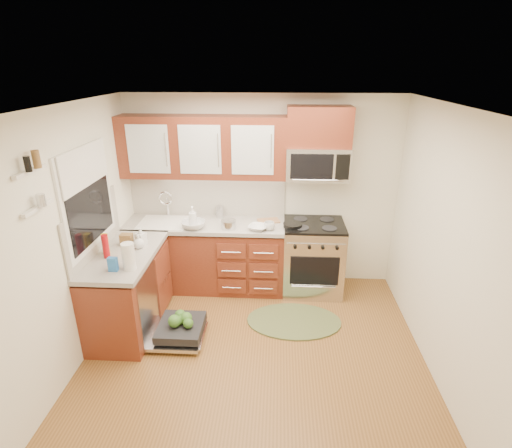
# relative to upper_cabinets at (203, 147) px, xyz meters

# --- Properties ---
(floor) EXTENTS (3.50, 3.50, 0.00)m
(floor) POSITION_rel_upper_cabinets_xyz_m (0.73, -1.57, -1.88)
(floor) COLOR brown
(floor) RESTS_ON ground
(ceiling) EXTENTS (3.50, 3.50, 0.00)m
(ceiling) POSITION_rel_upper_cabinets_xyz_m (0.73, -1.57, 0.62)
(ceiling) COLOR white
(ceiling) RESTS_ON ground
(wall_back) EXTENTS (3.50, 0.04, 2.50)m
(wall_back) POSITION_rel_upper_cabinets_xyz_m (0.73, 0.18, -0.62)
(wall_back) COLOR silver
(wall_back) RESTS_ON ground
(wall_front) EXTENTS (3.50, 0.04, 2.50)m
(wall_front) POSITION_rel_upper_cabinets_xyz_m (0.73, -3.33, -0.62)
(wall_front) COLOR silver
(wall_front) RESTS_ON ground
(wall_left) EXTENTS (0.04, 3.50, 2.50)m
(wall_left) POSITION_rel_upper_cabinets_xyz_m (-1.02, -1.57, -0.62)
(wall_left) COLOR silver
(wall_left) RESTS_ON ground
(wall_right) EXTENTS (0.04, 3.50, 2.50)m
(wall_right) POSITION_rel_upper_cabinets_xyz_m (2.48, -1.57, -0.62)
(wall_right) COLOR silver
(wall_right) RESTS_ON ground
(base_cabinet_back) EXTENTS (2.05, 0.60, 0.85)m
(base_cabinet_back) POSITION_rel_upper_cabinets_xyz_m (0.00, -0.12, -1.45)
(base_cabinet_back) COLOR #5F2315
(base_cabinet_back) RESTS_ON ground
(base_cabinet_left) EXTENTS (0.60, 1.25, 0.85)m
(base_cabinet_left) POSITION_rel_upper_cabinets_xyz_m (-0.72, -1.05, -1.45)
(base_cabinet_left) COLOR #5F2315
(base_cabinet_left) RESTS_ON ground
(countertop_back) EXTENTS (2.07, 0.64, 0.05)m
(countertop_back) POSITION_rel_upper_cabinets_xyz_m (0.00, -0.14, -0.97)
(countertop_back) COLOR #A09A92
(countertop_back) RESTS_ON base_cabinet_back
(countertop_left) EXTENTS (0.64, 1.27, 0.05)m
(countertop_left) POSITION_rel_upper_cabinets_xyz_m (-0.71, -1.05, -0.97)
(countertop_left) COLOR #A09A92
(countertop_left) RESTS_ON base_cabinet_left
(backsplash_back) EXTENTS (2.05, 0.02, 0.57)m
(backsplash_back) POSITION_rel_upper_cabinets_xyz_m (0.00, 0.16, -0.67)
(backsplash_back) COLOR #B4AEA1
(backsplash_back) RESTS_ON ground
(backsplash_left) EXTENTS (0.02, 1.25, 0.57)m
(backsplash_left) POSITION_rel_upper_cabinets_xyz_m (-1.01, -1.05, -0.67)
(backsplash_left) COLOR #B4AEA1
(backsplash_left) RESTS_ON ground
(upper_cabinets) EXTENTS (2.05, 0.35, 0.75)m
(upper_cabinets) POSITION_rel_upper_cabinets_xyz_m (0.00, 0.00, 0.00)
(upper_cabinets) COLOR #5F2315
(upper_cabinets) RESTS_ON ground
(cabinet_over_mw) EXTENTS (0.76, 0.35, 0.47)m
(cabinet_over_mw) POSITION_rel_upper_cabinets_xyz_m (1.41, 0.00, 0.26)
(cabinet_over_mw) COLOR #5F2315
(cabinet_over_mw) RESTS_ON ground
(range) EXTENTS (0.76, 0.64, 0.95)m
(range) POSITION_rel_upper_cabinets_xyz_m (1.41, -0.15, -1.40)
(range) COLOR silver
(range) RESTS_ON ground
(microwave) EXTENTS (0.76, 0.38, 0.40)m
(microwave) POSITION_rel_upper_cabinets_xyz_m (1.41, -0.02, -0.18)
(microwave) COLOR silver
(microwave) RESTS_ON ground
(sink) EXTENTS (0.62, 0.50, 0.26)m
(sink) POSITION_rel_upper_cabinets_xyz_m (-0.52, -0.16, -1.07)
(sink) COLOR white
(sink) RESTS_ON ground
(dishwasher) EXTENTS (0.70, 0.60, 0.20)m
(dishwasher) POSITION_rel_upper_cabinets_xyz_m (-0.13, -1.27, -1.77)
(dishwasher) COLOR silver
(dishwasher) RESTS_ON ground
(window) EXTENTS (0.03, 1.05, 1.05)m
(window) POSITION_rel_upper_cabinets_xyz_m (-1.01, -1.07, -0.32)
(window) COLOR white
(window) RESTS_ON ground
(window_blind) EXTENTS (0.02, 0.96, 0.40)m
(window_blind) POSITION_rel_upper_cabinets_xyz_m (-0.98, -1.07, 0.00)
(window_blind) COLOR white
(window_blind) RESTS_ON ground
(shelf_upper) EXTENTS (0.04, 0.40, 0.03)m
(shelf_upper) POSITION_rel_upper_cabinets_xyz_m (-0.99, -1.92, 0.17)
(shelf_upper) COLOR white
(shelf_upper) RESTS_ON ground
(shelf_lower) EXTENTS (0.04, 0.40, 0.03)m
(shelf_lower) POSITION_rel_upper_cabinets_xyz_m (-0.99, -1.92, -0.12)
(shelf_lower) COLOR white
(shelf_lower) RESTS_ON ground
(rug) EXTENTS (1.15, 0.79, 0.02)m
(rug) POSITION_rel_upper_cabinets_xyz_m (1.16, -0.90, -1.86)
(rug) COLOR #5E673B
(rug) RESTS_ON ground
(skillet) EXTENTS (0.30, 0.30, 0.04)m
(skillet) POSITION_rel_upper_cabinets_xyz_m (1.12, -0.26, -0.90)
(skillet) COLOR black
(skillet) RESTS_ON range
(stock_pot) EXTENTS (0.24, 0.24, 0.11)m
(stock_pot) POSITION_rel_upper_cabinets_xyz_m (0.33, -0.31, -0.89)
(stock_pot) COLOR silver
(stock_pot) RESTS_ON countertop_back
(cutting_board) EXTENTS (0.31, 0.24, 0.02)m
(cutting_board) POSITION_rel_upper_cabinets_xyz_m (0.82, -0.04, -0.94)
(cutting_board) COLOR #A17B4A
(cutting_board) RESTS_ON countertop_back
(canister) EXTENTS (0.11, 0.11, 0.16)m
(canister) POSITION_rel_upper_cabinets_xyz_m (0.17, 0.07, -0.87)
(canister) COLOR silver
(canister) RESTS_ON countertop_back
(paper_towel_roll) EXTENTS (0.13, 0.13, 0.27)m
(paper_towel_roll) POSITION_rel_upper_cabinets_xyz_m (-0.52, -1.40, -0.81)
(paper_towel_roll) COLOR white
(paper_towel_roll) RESTS_ON countertop_left
(mustard_bottle) EXTENTS (0.09, 0.09, 0.22)m
(mustard_bottle) POSITION_rel_upper_cabinets_xyz_m (-0.90, -1.08, -0.84)
(mustard_bottle) COLOR yellow
(mustard_bottle) RESTS_ON countertop_left
(red_bottle) EXTENTS (0.09, 0.09, 0.26)m
(red_bottle) POSITION_rel_upper_cabinets_xyz_m (-0.85, -1.17, -0.82)
(red_bottle) COLOR #B30E13
(red_bottle) RESTS_ON countertop_left
(wooden_box) EXTENTS (0.13, 0.10, 0.13)m
(wooden_box) POSITION_rel_upper_cabinets_xyz_m (-0.75, -0.85, -0.88)
(wooden_box) COLOR brown
(wooden_box) RESTS_ON countertop_left
(blue_carton) EXTENTS (0.09, 0.06, 0.14)m
(blue_carton) POSITION_rel_upper_cabinets_xyz_m (-0.67, -1.45, -0.88)
(blue_carton) COLOR blue
(blue_carton) RESTS_ON countertop_left
(bowl_a) EXTENTS (0.30, 0.30, 0.06)m
(bowl_a) POSITION_rel_upper_cabinets_xyz_m (0.70, -0.32, -0.92)
(bowl_a) COLOR #999999
(bowl_a) RESTS_ON countertop_back
(bowl_b) EXTENTS (0.35, 0.35, 0.09)m
(bowl_b) POSITION_rel_upper_cabinets_xyz_m (-0.10, -0.32, -0.90)
(bowl_b) COLOR #999999
(bowl_b) RESTS_ON countertop_back
(cup) EXTENTS (0.14, 0.14, 0.10)m
(cup) POSITION_rel_upper_cabinets_xyz_m (0.84, -0.32, -0.90)
(cup) COLOR #999999
(cup) RESTS_ON countertop_back
(soap_bottle_a) EXTENTS (0.13, 0.13, 0.28)m
(soap_bottle_a) POSITION_rel_upper_cabinets_xyz_m (-0.11, -0.32, -0.81)
(soap_bottle_a) COLOR #999999
(soap_bottle_a) RESTS_ON countertop_back
(soap_bottle_b) EXTENTS (0.13, 0.13, 0.22)m
(soap_bottle_b) POSITION_rel_upper_cabinets_xyz_m (-0.59, -0.84, -0.84)
(soap_bottle_b) COLOR #999999
(soap_bottle_b) RESTS_ON countertop_left
(soap_bottle_c) EXTENTS (0.16, 0.16, 0.16)m
(soap_bottle_c) POSITION_rel_upper_cabinets_xyz_m (-0.59, -0.92, -0.87)
(soap_bottle_c) COLOR #999999
(soap_bottle_c) RESTS_ON countertop_left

